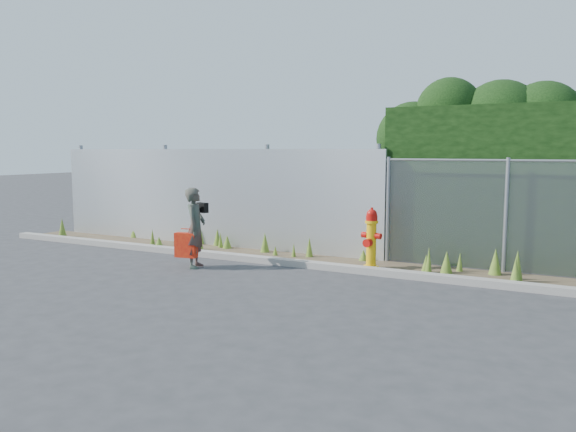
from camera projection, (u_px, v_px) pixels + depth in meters
The scene contains 9 objects.
ground at pixel (264, 289), 8.82m from camera, with size 80.00×80.00×0.00m, color #323134.
curb at pixel (312, 265), 10.40m from camera, with size 16.00×0.22×0.12m, color gray.
weed_strip at pixel (339, 257), 10.85m from camera, with size 16.00×1.35×0.54m.
corrugated_fence at pixel (206, 197), 12.83m from camera, with size 8.50×0.21×2.30m.
chainlink_fence at pixel (572, 219), 9.40m from camera, with size 6.50×0.07×2.05m.
fire_hydrant at pixel (371, 239), 10.28m from camera, with size 0.38×0.34×1.14m.
woman at pixel (195, 228), 10.39m from camera, with size 0.54×0.36×1.49m, color #0E5E49.
red_tote_bag at pixel (186, 245), 10.35m from camera, with size 0.41×0.15×0.54m.
black_shoulder_bag at pixel (202, 208), 10.57m from camera, with size 0.25×0.10×0.19m.
Camera 1 is at (4.31, -7.48, 2.18)m, focal length 35.00 mm.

